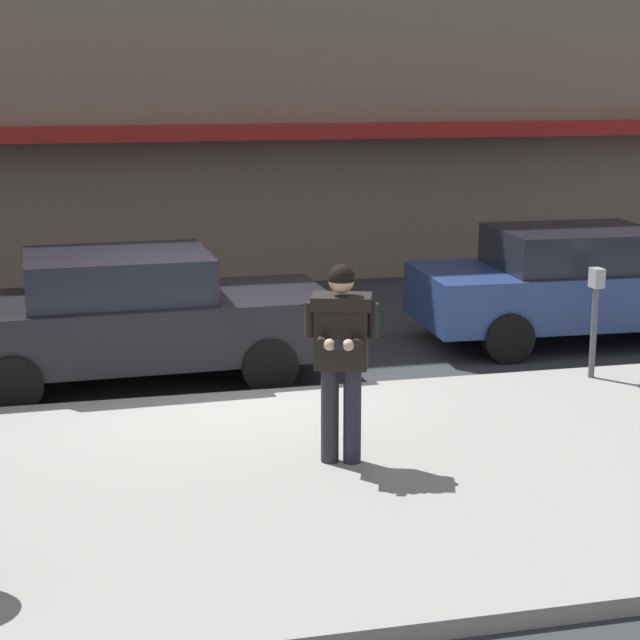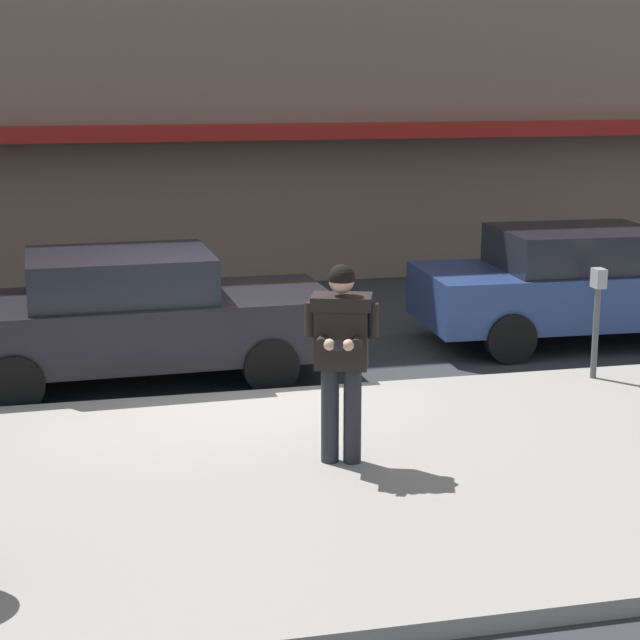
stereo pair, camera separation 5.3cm
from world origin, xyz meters
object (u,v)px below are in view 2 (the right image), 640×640
object	(u,v)px
parked_sedan_mid	(134,316)
parked_sedan_far	(584,284)
parking_meter	(597,307)
man_texting_on_phone	(341,342)

from	to	relation	value
parked_sedan_mid	parked_sedan_far	bearing A→B (deg)	5.73
parked_sedan_mid	parking_meter	bearing A→B (deg)	-16.48
parked_sedan_far	parked_sedan_mid	bearing A→B (deg)	-174.27
parked_sedan_mid	man_texting_on_phone	bearing A→B (deg)	-65.30
parking_meter	parked_sedan_far	bearing A→B (deg)	66.71
parked_sedan_far	man_texting_on_phone	distance (m)	6.02
parked_sedan_far	parking_meter	bearing A→B (deg)	-113.29
parked_sedan_far	parking_meter	size ratio (longest dim) A/B	3.59
parked_sedan_mid	parked_sedan_far	xyz separation A→B (m)	(5.99, 0.60, 0.00)
parked_sedan_mid	man_texting_on_phone	distance (m)	3.87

